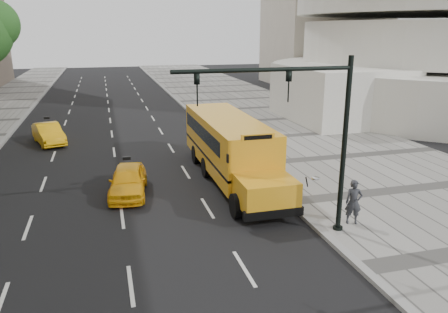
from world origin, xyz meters
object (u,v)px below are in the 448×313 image
object	(u,v)px
school_bus	(229,143)
pedestrian	(354,202)
taxi_far	(49,134)
taxi_near	(128,181)
traffic_signal	(308,126)

from	to	relation	value
school_bus	pedestrian	bearing A→B (deg)	-67.27
school_bus	taxi_far	bearing A→B (deg)	134.78
taxi_far	school_bus	bearing A→B (deg)	-62.74
taxi_near	school_bus	bearing A→B (deg)	20.84
taxi_near	taxi_far	size ratio (longest dim) A/B	0.97
school_bus	taxi_near	xyz separation A→B (m)	(-5.08, -1.18, -1.10)
pedestrian	traffic_signal	distance (m)	3.80
taxi_far	pedestrian	world-z (taller)	pedestrian
school_bus	taxi_near	size ratio (longest dim) A/B	2.95
pedestrian	traffic_signal	bearing A→B (deg)	-152.15
school_bus	pedestrian	world-z (taller)	school_bus
pedestrian	traffic_signal	xyz separation A→B (m)	(-2.19, -0.31, 3.09)
taxi_near	traffic_signal	distance (m)	9.00
school_bus	pedestrian	size ratio (longest dim) A/B	6.78
taxi_near	taxi_far	distance (m)	11.65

